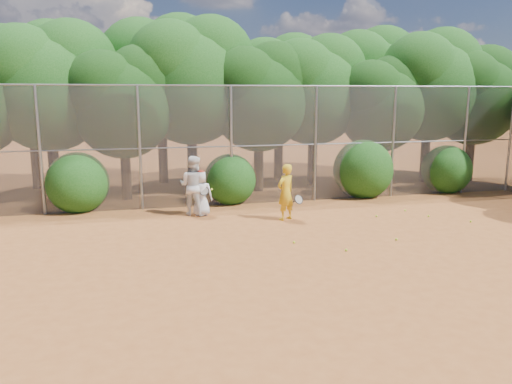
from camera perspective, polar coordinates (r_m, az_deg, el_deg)
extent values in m
plane|color=#A05524|center=(11.84, 7.66, -7.28)|extent=(80.00, 80.00, 0.00)
cylinder|color=gray|center=(16.77, -23.46, 4.32)|extent=(0.09, 0.09, 4.00)
cylinder|color=gray|center=(16.53, -13.14, 4.86)|extent=(0.09, 0.09, 4.00)
cylinder|color=gray|center=(16.83, -2.84, 5.24)|extent=(0.09, 0.09, 4.00)
cylinder|color=gray|center=(17.65, 6.81, 5.45)|extent=(0.09, 0.09, 4.00)
cylinder|color=gray|center=(18.90, 15.40, 5.50)|extent=(0.09, 0.09, 4.00)
cylinder|color=gray|center=(20.53, 22.77, 5.45)|extent=(0.09, 0.09, 4.00)
cylinder|color=gray|center=(16.97, 0.48, 12.06)|extent=(20.00, 0.05, 0.05)
cylinder|color=gray|center=(17.05, 0.47, 5.33)|extent=(20.00, 0.04, 0.04)
cube|color=slate|center=(17.05, 0.47, 5.33)|extent=(20.00, 0.02, 4.00)
cylinder|color=gray|center=(21.77, 27.03, 5.38)|extent=(0.09, 0.09, 4.00)
cylinder|color=black|center=(19.31, -22.10, 2.98)|extent=(0.38, 0.38, 2.52)
sphere|color=#164812|center=(19.15, -22.64, 10.31)|extent=(4.03, 4.03, 4.03)
sphere|color=#164812|center=(19.48, -20.28, 13.44)|extent=(3.23, 3.23, 3.23)
sphere|color=#164812|center=(18.99, -25.11, 12.56)|extent=(3.02, 3.02, 3.02)
cylinder|color=black|center=(18.44, -14.65, 2.54)|extent=(0.36, 0.36, 2.17)
sphere|color=black|center=(18.25, -14.98, 9.15)|extent=(3.47, 3.47, 3.47)
sphere|color=black|center=(18.60, -12.92, 11.95)|extent=(2.78, 2.78, 2.78)
sphere|color=black|center=(18.01, -17.08, 11.23)|extent=(2.60, 2.60, 2.60)
cylinder|color=black|center=(19.51, -7.29, 3.99)|extent=(0.39, 0.39, 2.66)
sphere|color=#164812|center=(19.37, -7.48, 11.66)|extent=(4.26, 4.26, 4.26)
sphere|color=#164812|center=(19.94, -5.19, 14.75)|extent=(3.40, 3.40, 3.40)
sphere|color=#164812|center=(19.01, -9.74, 14.18)|extent=(3.19, 3.19, 3.19)
cylinder|color=black|center=(19.39, 0.30, 3.46)|extent=(0.37, 0.37, 2.27)
sphere|color=black|center=(19.22, 0.31, 10.06)|extent=(3.64, 3.64, 3.64)
sphere|color=black|center=(19.77, 2.15, 12.72)|extent=(2.91, 2.91, 2.91)
sphere|color=black|center=(18.81, -1.41, 12.25)|extent=(2.73, 2.73, 2.73)
cylinder|color=black|center=(20.87, 6.46, 4.18)|extent=(0.38, 0.38, 2.45)
sphere|color=#164812|center=(20.72, 6.60, 10.78)|extent=(3.92, 3.92, 3.92)
sphere|color=#164812|center=(21.39, 8.31, 13.37)|extent=(3.14, 3.14, 3.14)
sphere|color=#164812|center=(20.23, 5.08, 13.03)|extent=(2.94, 2.94, 2.94)
cylinder|color=black|center=(20.99, 13.82, 3.49)|extent=(0.36, 0.36, 2.10)
sphere|color=black|center=(20.83, 14.09, 9.10)|extent=(3.36, 3.36, 3.36)
sphere|color=black|center=(21.44, 15.39, 11.33)|extent=(2.69, 2.69, 2.69)
sphere|color=black|center=(20.33, 13.02, 11.01)|extent=(2.52, 2.52, 2.52)
cylinder|color=black|center=(22.73, 18.77, 4.40)|extent=(0.39, 0.39, 2.59)
sphere|color=#164812|center=(22.60, 19.18, 10.80)|extent=(4.14, 4.14, 4.14)
sphere|color=#164812|center=(23.43, 20.53, 13.24)|extent=(3.32, 3.32, 3.32)
sphere|color=#164812|center=(21.97, 18.13, 13.04)|extent=(3.11, 3.11, 3.11)
cylinder|color=black|center=(23.63, 23.25, 3.98)|extent=(0.37, 0.37, 2.31)
sphere|color=black|center=(23.50, 23.67, 9.46)|extent=(3.70, 3.70, 3.70)
sphere|color=black|center=(24.25, 24.73, 11.59)|extent=(2.96, 2.96, 2.96)
sphere|color=black|center=(22.89, 22.93, 11.35)|extent=(2.77, 2.77, 2.77)
cylinder|color=black|center=(21.72, -23.88, 3.80)|extent=(0.39, 0.39, 2.62)
sphere|color=#164812|center=(21.59, -24.42, 10.58)|extent=(4.20, 4.20, 4.20)
sphere|color=#164812|center=(21.90, -22.22, 13.50)|extent=(3.36, 3.36, 3.36)
sphere|color=#164812|center=(21.45, -26.73, 12.65)|extent=(3.15, 3.15, 3.15)
cylinder|color=black|center=(21.60, -10.61, 4.76)|extent=(0.40, 0.40, 2.80)
sphere|color=#164812|center=(21.48, -10.87, 12.05)|extent=(4.48, 4.48, 4.48)
sphere|color=#164812|center=(22.04, -8.64, 15.01)|extent=(3.58, 3.58, 3.58)
sphere|color=#164812|center=(21.15, -13.10, 14.41)|extent=(3.36, 3.36, 3.36)
cylinder|color=black|center=(22.07, 2.58, 4.70)|extent=(0.38, 0.38, 2.52)
sphere|color=#164812|center=(21.93, 2.63, 11.13)|extent=(4.03, 4.03, 4.03)
sphere|color=#164812|center=(22.58, 4.38, 13.66)|extent=(3.23, 3.23, 3.23)
sphere|color=#164812|center=(21.46, 1.03, 13.29)|extent=(3.02, 3.02, 3.02)
cylinder|color=black|center=(24.24, 12.48, 5.28)|extent=(0.40, 0.40, 2.73)
sphere|color=#164812|center=(24.13, 12.75, 11.61)|extent=(4.37, 4.37, 4.37)
sphere|color=#164812|center=(24.96, 14.26, 14.03)|extent=(3.49, 3.49, 3.49)
sphere|color=#164812|center=(23.54, 11.49, 13.81)|extent=(3.28, 3.28, 3.28)
sphere|color=#164812|center=(17.06, -19.74, 1.29)|extent=(2.00, 2.00, 2.00)
sphere|color=#164812|center=(17.27, -3.00, 1.71)|extent=(1.80, 1.80, 1.80)
sphere|color=#164812|center=(18.81, 12.15, 2.86)|extent=(2.20, 2.20, 2.20)
sphere|color=#164812|center=(20.59, 20.94, 2.65)|extent=(1.90, 1.90, 1.90)
imported|color=gold|center=(14.90, 3.40, -0.02)|extent=(0.74, 0.65, 1.69)
torus|color=black|center=(14.86, 4.91, -0.84)|extent=(0.34, 0.25, 0.28)
cylinder|color=black|center=(15.03, 4.43, -1.07)|extent=(0.12, 0.26, 0.15)
imported|color=silver|center=(15.54, -6.28, -0.14)|extent=(0.74, 0.54, 1.40)
ellipsoid|color=#A52817|center=(15.43, -6.33, 2.27)|extent=(0.22, 0.22, 0.13)
sphere|color=#C5EA2A|center=(15.36, -5.09, 0.31)|extent=(0.07, 0.07, 0.07)
imported|color=white|center=(15.60, -7.18, 0.73)|extent=(1.14, 1.07, 1.86)
torus|color=black|center=(15.37, -5.93, 0.11)|extent=(0.35, 0.30, 0.27)
cylinder|color=black|center=(15.57, -5.70, -0.19)|extent=(0.14, 0.24, 0.18)
sphere|color=#C5EA2A|center=(13.43, 15.75, -5.23)|extent=(0.07, 0.07, 0.07)
sphere|color=#C5EA2A|center=(16.81, 16.68, -2.03)|extent=(0.07, 0.07, 0.07)
sphere|color=#C5EA2A|center=(12.26, 10.26, -6.55)|extent=(0.07, 0.07, 0.07)
sphere|color=#C5EA2A|center=(16.03, 23.33, -3.10)|extent=(0.07, 0.07, 0.07)
sphere|color=#C5EA2A|center=(12.73, 4.37, -5.74)|extent=(0.07, 0.07, 0.07)
sphere|color=#C5EA2A|center=(16.27, 19.11, -2.60)|extent=(0.07, 0.07, 0.07)
sphere|color=#C5EA2A|center=(15.80, 13.60, -2.69)|extent=(0.07, 0.07, 0.07)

